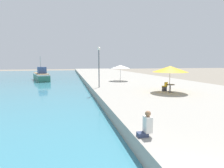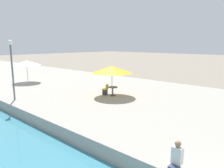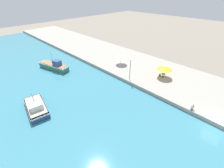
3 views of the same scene
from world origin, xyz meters
name	(u,v)px [view 2 (image 2 of 3)]	position (x,y,z in m)	size (l,w,h in m)	color
quay_promenade	(5,73)	(8.00, 37.00, 0.38)	(16.00, 90.00, 0.77)	#A39E93
cafe_umbrella_pink	(112,69)	(6.87, 12.67, 2.97)	(3.30, 3.30, 2.50)	#B7B7B7
cafe_umbrella_white	(27,63)	(5.31, 24.02, 2.96)	(3.00, 3.00, 2.45)	#B7B7B7
cafe_table	(113,89)	(6.97, 12.66, 1.30)	(0.80, 0.80, 0.74)	#333338
cafe_chair_left	(105,91)	(6.77, 13.35, 1.09)	(0.50, 0.52, 0.91)	#2D2D33
person_at_quay	(177,156)	(0.45, 3.81, 1.20)	(0.54, 0.36, 0.99)	#333D5B
lamppost	(11,60)	(0.85, 17.41, 3.86)	(0.36, 0.36, 4.56)	#565B60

